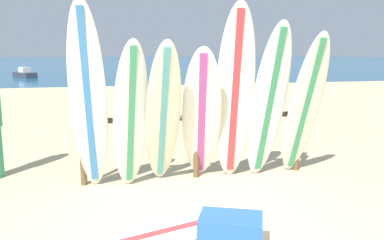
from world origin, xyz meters
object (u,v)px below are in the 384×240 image
surfboard_leaning_center_left (163,116)px  surfboard_leaning_center_right (235,95)px  surfboard_leaning_far_left (88,100)px  cooler_box (231,234)px  surfboard_leaning_right (269,102)px  surfboard_lying_on_sand (165,234)px  surfboard_leaning_center (202,116)px  surfboard_leaning_far_right (305,107)px  surfboard_rack (196,131)px  surfboard_leaning_left (131,116)px  small_boat_offshore (25,74)px

surfboard_leaning_center_left → surfboard_leaning_center_right: bearing=6.0°
surfboard_leaning_far_left → cooler_box: (1.35, -1.92, -1.10)m
surfboard_leaning_right → surfboard_lying_on_sand: size_ratio=0.98×
surfboard_leaning_center → surfboard_leaning_far_right: size_ratio=0.91×
surfboard_rack → surfboard_leaning_right: (1.01, -0.34, 0.45)m
surfboard_leaning_center → surfboard_leaning_center_right: 0.56m
surfboard_leaning_left → surfboard_leaning_center_left: surfboard_leaning_left is taller
surfboard_leaning_left → surfboard_leaning_far_left: bearing=179.6°
surfboard_rack → surfboard_leaning_center_right: 0.81m
surfboard_leaning_center → small_boat_offshore: size_ratio=0.89×
surfboard_lying_on_sand → surfboard_rack: bearing=67.8°
surfboard_leaning_far_left → surfboard_leaning_center: 1.58m
surfboard_leaning_center → surfboard_leaning_far_left: bearing=-177.1°
surfboard_leaning_right → surfboard_lying_on_sand: surfboard_leaning_right is taller
surfboard_leaning_center_right → surfboard_leaning_center: bearing=177.5°
surfboard_leaning_left → surfboard_lying_on_sand: 1.81m
surfboard_leaning_left → surfboard_leaning_right: size_ratio=0.89×
small_boat_offshore → surfboard_leaning_center: bearing=-74.3°
surfboard_leaning_far_left → surfboard_leaning_far_right: surfboard_leaning_far_left is taller
surfboard_leaning_far_left → small_boat_offshore: (-5.11, 23.69, -1.02)m
surfboard_leaning_right → surfboard_leaning_left: bearing=-179.2°
surfboard_leaning_center_right → surfboard_lying_on_sand: surfboard_leaning_center_right is taller
surfboard_rack → surfboard_leaning_center_right: surfboard_leaning_center_right is taller
surfboard_rack → surfboard_leaning_far_right: surfboard_leaning_far_right is taller
surfboard_leaning_center_left → surfboard_leaning_left: bearing=173.6°
surfboard_leaning_center_left → surfboard_leaning_far_right: bearing=1.0°
surfboard_rack → surfboard_leaning_center_left: bearing=-143.5°
surfboard_leaning_far_right → small_boat_offshore: size_ratio=0.98×
surfboard_leaning_far_left → surfboard_leaning_center_right: bearing=1.7°
surfboard_leaning_right → surfboard_leaning_far_right: size_ratio=1.07×
surfboard_leaning_far_right → cooler_box: size_ratio=3.65×
surfboard_rack → surfboard_leaning_right: 1.15m
surfboard_rack → cooler_box: surfboard_rack is taller
surfboard_rack → surfboard_leaning_center: (0.01, -0.28, 0.28)m
surfboard_leaning_far_left → surfboard_leaning_center_right: size_ratio=0.99×
surfboard_leaning_far_left → surfboard_leaning_far_right: size_ratio=1.17×
surfboard_leaning_center_left → surfboard_leaning_right: (1.57, 0.08, 0.13)m
surfboard_leaning_left → small_boat_offshore: bearing=103.4°
surfboard_rack → surfboard_lying_on_sand: surfboard_rack is taller
surfboard_rack → surfboard_leaning_far_right: size_ratio=1.56×
surfboard_leaning_center_left → surfboard_lying_on_sand: surfboard_leaning_center_left is taller
surfboard_leaning_far_right → surfboard_lying_on_sand: 2.95m
surfboard_rack → small_boat_offshore: 24.26m
surfboard_leaning_center_left → surfboard_leaning_far_right: surfboard_leaning_far_right is taller
surfboard_lying_on_sand → cooler_box: bearing=-36.5°
surfboard_leaning_center_right → surfboard_rack: bearing=148.3°
surfboard_leaning_center_right → small_boat_offshore: bearing=106.8°
surfboard_leaning_center_left → surfboard_leaning_center_right: surfboard_leaning_center_right is taller
surfboard_rack → surfboard_leaning_far_left: 1.68m
surfboard_leaning_center_left → small_boat_offshore: surfboard_leaning_center_left is taller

